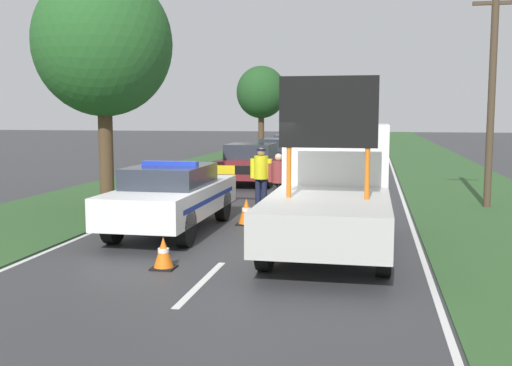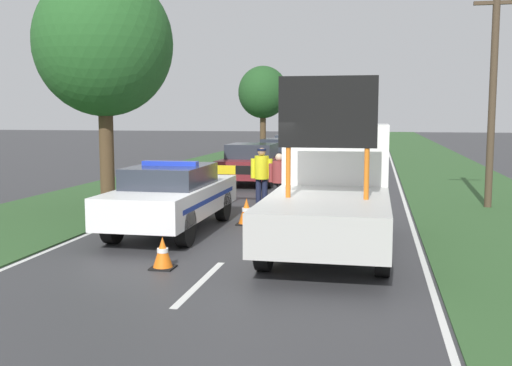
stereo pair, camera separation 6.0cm
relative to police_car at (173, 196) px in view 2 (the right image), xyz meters
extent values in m
plane|color=#333335|center=(1.83, -1.36, -0.81)|extent=(160.00, 160.00, 0.00)
cube|color=silver|center=(1.83, -3.95, -0.80)|extent=(0.12, 2.61, 0.01)
cube|color=silver|center=(1.83, 2.32, -0.80)|extent=(0.12, 2.61, 0.01)
cube|color=silver|center=(1.83, 8.59, -0.80)|extent=(0.12, 2.61, 0.01)
cube|color=silver|center=(1.83, 14.85, -0.80)|extent=(0.12, 2.61, 0.01)
cube|color=silver|center=(1.83, 21.12, -0.80)|extent=(0.12, 2.61, 0.01)
cube|color=silver|center=(1.83, 27.39, -0.80)|extent=(0.12, 2.61, 0.01)
cube|color=silver|center=(1.83, 33.66, -0.80)|extent=(0.12, 2.61, 0.01)
cube|color=silver|center=(1.83, 39.93, -0.80)|extent=(0.12, 2.61, 0.01)
cube|color=silver|center=(-1.73, 14.04, -0.80)|extent=(0.10, 63.66, 0.01)
cube|color=silver|center=(5.38, 14.04, -0.80)|extent=(0.10, 63.66, 0.01)
cube|color=#2D5128|center=(-4.04, 18.64, -0.79)|extent=(4.44, 120.00, 0.03)
cube|color=#2D5128|center=(7.70, 18.64, -0.79)|extent=(4.44, 120.00, 0.03)
cube|color=white|center=(0.00, 0.02, -0.08)|extent=(1.80, 4.90, 0.65)
cube|color=#282D38|center=(0.00, -0.13, 0.47)|extent=(1.58, 2.25, 0.45)
cylinder|color=black|center=(-0.78, 1.54, -0.41)|extent=(0.24, 0.79, 0.79)
cylinder|color=black|center=(0.78, 1.54, -0.41)|extent=(0.24, 0.79, 0.79)
cylinder|color=black|center=(-0.78, -1.50, -0.41)|extent=(0.24, 0.79, 0.79)
cylinder|color=black|center=(0.78, -1.50, -0.41)|extent=(0.24, 0.79, 0.79)
cube|color=#1E38C6|center=(0.00, -0.13, 0.75)|extent=(1.26, 0.24, 0.10)
cube|color=#193399|center=(0.00, 0.02, -0.05)|extent=(1.81, 4.02, 0.10)
cube|color=black|center=(0.00, 2.51, -0.15)|extent=(0.99, 0.08, 0.39)
cube|color=white|center=(3.65, 0.59, 0.62)|extent=(2.21, 1.82, 1.98)
cube|color=#232833|center=(3.65, 1.48, 0.98)|extent=(1.88, 0.04, 0.87)
cube|color=#B2B2AD|center=(3.65, -2.21, -0.01)|extent=(2.21, 3.79, 0.71)
cylinder|color=#D16619|center=(2.96, -2.21, 0.80)|extent=(0.09, 0.09, 0.90)
cylinder|color=#D16619|center=(4.34, -2.21, 0.80)|extent=(0.09, 0.09, 0.90)
cube|color=black|center=(3.65, -2.21, 1.87)|extent=(1.73, 0.12, 1.25)
cylinder|color=black|center=(2.67, 0.59, -0.37)|extent=(0.24, 0.89, 0.89)
cylinder|color=black|center=(4.64, 0.59, -0.37)|extent=(0.24, 0.89, 0.89)
cylinder|color=black|center=(2.67, -2.97, -0.37)|extent=(0.24, 0.89, 0.89)
cylinder|color=black|center=(4.64, -2.97, -0.37)|extent=(0.24, 0.89, 0.89)
cylinder|color=black|center=(0.26, 4.16, -0.36)|extent=(0.07, 0.07, 0.89)
cylinder|color=black|center=(2.97, 4.16, -0.36)|extent=(0.07, 0.07, 0.89)
cube|color=yellow|center=(0.21, 4.16, 0.21)|extent=(0.56, 0.08, 0.26)
cube|color=black|center=(0.77, 4.16, 0.21)|extent=(0.56, 0.08, 0.26)
cube|color=yellow|center=(1.34, 4.16, 0.21)|extent=(0.56, 0.08, 0.26)
cube|color=black|center=(1.90, 4.16, 0.21)|extent=(0.56, 0.08, 0.26)
cube|color=yellow|center=(2.47, 4.16, 0.21)|extent=(0.56, 0.08, 0.26)
cube|color=black|center=(3.03, 4.16, 0.21)|extent=(0.56, 0.08, 0.26)
cylinder|color=#191E38|center=(1.31, 3.46, -0.38)|extent=(0.16, 0.16, 0.86)
cylinder|color=#191E38|center=(1.48, 3.46, -0.38)|extent=(0.16, 0.16, 0.86)
cylinder|color=yellow|center=(1.39, 3.46, 0.37)|extent=(0.39, 0.39, 0.64)
cylinder|color=yellow|center=(1.15, 3.46, 0.33)|extent=(0.13, 0.13, 0.55)
cylinder|color=yellow|center=(1.64, 3.46, 0.33)|extent=(0.13, 0.13, 0.55)
sphere|color=#A57A5B|center=(1.39, 3.46, 0.80)|extent=(0.22, 0.22, 0.22)
cylinder|color=#141933|center=(1.39, 3.46, 0.86)|extent=(0.25, 0.25, 0.06)
cylinder|color=#232326|center=(1.85, 3.16, -0.41)|extent=(0.15, 0.15, 0.79)
cylinder|color=#232326|center=(2.01, 3.16, -0.41)|extent=(0.15, 0.15, 0.79)
cylinder|color=maroon|center=(1.93, 3.16, 0.28)|extent=(0.36, 0.36, 0.59)
cylinder|color=maroon|center=(1.70, 3.16, 0.25)|extent=(0.12, 0.12, 0.50)
cylinder|color=maroon|center=(2.16, 3.16, 0.25)|extent=(0.12, 0.12, 0.50)
sphere|color=beige|center=(1.93, 3.16, 0.68)|extent=(0.20, 0.20, 0.20)
cube|color=black|center=(1.47, 1.10, -0.79)|extent=(0.46, 0.46, 0.03)
cone|color=orange|center=(1.47, 1.10, -0.48)|extent=(0.39, 0.39, 0.60)
cylinder|color=white|center=(1.47, 1.10, -0.45)|extent=(0.22, 0.22, 0.08)
cube|color=black|center=(1.47, 5.50, -0.79)|extent=(0.40, 0.40, 0.03)
cone|color=orange|center=(1.47, 5.50, -0.52)|extent=(0.34, 0.34, 0.52)
cylinder|color=white|center=(1.47, 5.50, -0.49)|extent=(0.19, 0.19, 0.07)
cube|color=black|center=(0.94, -3.23, -0.79)|extent=(0.40, 0.40, 0.03)
cone|color=orange|center=(0.94, -3.23, -0.52)|extent=(0.34, 0.34, 0.53)
cylinder|color=white|center=(0.94, -3.23, -0.49)|extent=(0.19, 0.19, 0.07)
cube|color=maroon|center=(-0.12, 9.59, -0.15)|extent=(1.93, 4.33, 0.67)
cube|color=#282D38|center=(-0.12, 9.46, 0.45)|extent=(1.70, 1.99, 0.54)
cylinder|color=black|center=(-0.97, 10.93, -0.49)|extent=(0.24, 0.65, 0.65)
cylinder|color=black|center=(0.72, 10.93, -0.49)|extent=(0.24, 0.65, 0.65)
cylinder|color=black|center=(-0.97, 8.25, -0.49)|extent=(0.24, 0.65, 0.65)
cylinder|color=black|center=(0.72, 8.25, -0.49)|extent=(0.24, 0.65, 0.65)
cube|color=black|center=(0.08, 15.04, -0.15)|extent=(1.78, 4.08, 0.56)
cube|color=#282D38|center=(0.08, 14.92, 0.41)|extent=(1.56, 1.88, 0.56)
cylinder|color=black|center=(-0.69, 16.31, -0.42)|extent=(0.24, 0.77, 0.77)
cylinder|color=black|center=(0.85, 16.31, -0.42)|extent=(0.24, 0.77, 0.77)
cylinder|color=black|center=(-0.69, 13.78, -0.42)|extent=(0.24, 0.77, 0.77)
cylinder|color=black|center=(0.85, 13.78, -0.42)|extent=(0.24, 0.77, 0.77)
cube|color=#B2B2B7|center=(-0.14, 20.83, -0.12)|extent=(1.90, 4.30, 0.57)
cube|color=#282D38|center=(-0.14, 20.70, 0.42)|extent=(1.67, 1.98, 0.52)
cylinder|color=black|center=(-0.97, 22.16, -0.41)|extent=(0.24, 0.79, 0.79)
cylinder|color=black|center=(0.69, 22.16, -0.41)|extent=(0.24, 0.79, 0.79)
cylinder|color=black|center=(-0.97, 19.49, -0.41)|extent=(0.24, 0.79, 0.79)
cylinder|color=black|center=(0.69, 19.49, -0.41)|extent=(0.24, 0.79, 0.79)
cylinder|color=#4C3823|center=(-2.72, 2.42, 0.76)|extent=(0.39, 0.39, 3.14)
ellipsoid|color=#235623|center=(-2.72, 2.42, 3.72)|extent=(3.70, 3.70, 3.88)
cylinder|color=#4C3823|center=(-2.57, 24.68, 0.62)|extent=(0.37, 0.37, 2.86)
ellipsoid|color=#1E471E|center=(-2.57, 24.68, 3.22)|extent=(3.12, 3.12, 3.28)
cylinder|color=#473828|center=(7.64, 4.95, 2.34)|extent=(0.20, 0.20, 6.30)
cube|color=#473828|center=(7.64, 4.95, 4.86)|extent=(1.20, 0.10, 0.10)
camera|label=1|loc=(4.43, -12.79, 1.84)|focal=42.00mm
camera|label=2|loc=(4.49, -12.78, 1.84)|focal=42.00mm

